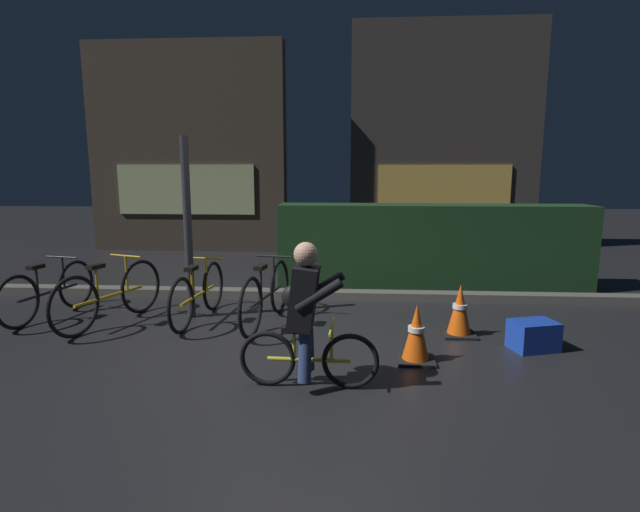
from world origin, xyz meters
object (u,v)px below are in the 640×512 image
Objects in this scene: parked_bike_center_left at (198,294)px; traffic_cone_near at (416,334)px; parked_bike_center_right at (266,295)px; blue_crate at (533,335)px; cyclist at (306,315)px; street_post at (188,229)px; traffic_cone_far at (460,311)px; parked_bike_leftmost at (49,291)px; parked_bike_left_mid at (110,295)px.

traffic_cone_near is (2.49, -1.15, -0.07)m from parked_bike_center_left.
parked_bike_center_right is at bearing -90.03° from parked_bike_center_left.
cyclist is (-2.25, -1.02, 0.48)m from blue_crate.
blue_crate is (1.24, 0.40, -0.12)m from traffic_cone_near.
street_post is 4.09m from blue_crate.
parked_bike_center_right is 2.23m from traffic_cone_far.
parked_bike_left_mid is at bearing -93.13° from parked_bike_leftmost.
traffic_cone_far is at bearing 149.20° from blue_crate.
parked_bike_left_mid is at bearing -157.86° from street_post.
cyclist reaches higher than blue_crate.
parked_bike_left_mid reaches higher than parked_bike_center_left.
traffic_cone_far is at bearing -8.89° from street_post.
blue_crate is (5.63, -0.76, -0.18)m from parked_bike_leftmost.
parked_bike_center_left is 3.65× the size of blue_crate.
parked_bike_center_right is at bearing -68.14° from parked_bike_left_mid.
street_post reaches higher than parked_bike_center_left.
traffic_cone_near is 0.45× the size of cyclist.
parked_bike_center_right reaches higher than parked_bike_center_left.
blue_crate is at bearing -95.74° from parked_bike_center_left.
parked_bike_center_right is at bearing 166.97° from blue_crate.
street_post is 1.93m from parked_bike_leftmost.
parked_bike_left_mid is 2.82× the size of traffic_cone_far.
parked_bike_center_right is 2.90× the size of traffic_cone_far.
parked_bike_leftmost is 5.69m from blue_crate.
parked_bike_center_left is at bearing -60.40° from parked_bike_left_mid.
parked_bike_center_left is 0.94× the size of parked_bike_center_right.
traffic_cone_near is 1.23m from cyclist.
street_post is 1.35× the size of parked_bike_left_mid.
parked_bike_center_right is at bearing 111.99° from cyclist.
traffic_cone_far reaches higher than blue_crate.
parked_bike_leftmost is at bearing 172.30° from blue_crate.
parked_bike_center_right is (0.85, -0.08, 0.02)m from parked_bike_center_left.
traffic_cone_near is at bearing -26.28° from street_post.
street_post is 1.79× the size of cyclist.
blue_crate is at bearing -13.07° from street_post.
cyclist reaches higher than parked_bike_center_right.
traffic_cone_far is at bearing -87.63° from parked_bike_center_right.
traffic_cone_near reaches higher than blue_crate.
parked_bike_center_right reaches higher than traffic_cone_near.
parked_bike_center_right is (1.00, -0.23, -0.76)m from street_post.
parked_bike_leftmost is 4.98m from traffic_cone_far.
traffic_cone_near is at bearing -86.94° from parked_bike_left_mid.
parked_bike_center_left is 3.81m from blue_crate.
blue_crate is (4.74, -0.55, -0.21)m from parked_bike_left_mid.
street_post is 1.20m from parked_bike_left_mid.
parked_bike_center_right is 1.37× the size of cyclist.
traffic_cone_near is at bearing -94.61° from parked_bike_leftmost.
parked_bike_center_right is (2.75, -0.09, 0.02)m from parked_bike_leftmost.
cyclist is at bearing -150.12° from parked_bike_center_right.
parked_bike_left_mid is 3.76× the size of blue_crate.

